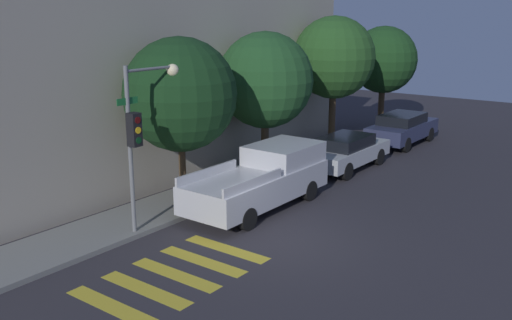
{
  "coord_description": "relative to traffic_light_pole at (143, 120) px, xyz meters",
  "views": [
    {
      "loc": [
        -11.87,
        -8.22,
        6.05
      ],
      "look_at": [
        1.85,
        2.1,
        1.6
      ],
      "focal_mm": 40.0,
      "sensor_mm": 36.0,
      "label": 1
    }
  ],
  "objects": [
    {
      "name": "pickup_truck",
      "position": [
        3.8,
        -1.27,
        -2.31
      ],
      "size": [
        5.4,
        2.04,
        1.83
      ],
      "color": "#BCBCC1",
      "rests_on": "ground"
    },
    {
      "name": "building_row",
      "position": [
        1.58,
        5.45,
        0.1
      ],
      "size": [
        26.0,
        6.0,
        6.68
      ],
      "primitive_type": "cube",
      "color": "#A89E8E",
      "rests_on": "ground"
    },
    {
      "name": "sedan_near_corner",
      "position": [
        9.36,
        -1.27,
        -2.5
      ],
      "size": [
        4.45,
        1.75,
        1.37
      ],
      "color": "#B7BABF",
      "rests_on": "ground"
    },
    {
      "name": "sedan_middle",
      "position": [
        14.89,
        -1.27,
        -2.45
      ],
      "size": [
        4.6,
        1.82,
        1.47
      ],
      "color": "#2D3351",
      "rests_on": "ground"
    },
    {
      "name": "traffic_light_pole",
      "position": [
        0.0,
        0.0,
        0.0
      ],
      "size": [
        2.24,
        0.56,
        4.72
      ],
      "color": "slate",
      "rests_on": "ground"
    },
    {
      "name": "tree_near_corner",
      "position": [
        2.48,
        1.0,
        0.32
      ],
      "size": [
        3.6,
        3.6,
        5.37
      ],
      "color": "#4C3823",
      "rests_on": "ground"
    },
    {
      "name": "crosswalk",
      "position": [
        -1.5,
        -2.57,
        -3.23
      ],
      "size": [
        4.26,
        2.6,
        0.0
      ],
      "color": "gold",
      "rests_on": "ground"
    },
    {
      "name": "tree_behind_truck",
      "position": [
        17.39,
        1.0,
        0.45
      ],
      "size": [
        3.43,
        3.43,
        5.41
      ],
      "color": "#4C3823",
      "rests_on": "ground"
    },
    {
      "name": "ground_plane",
      "position": [
        1.58,
        -3.37,
        -3.24
      ],
      "size": [
        60.0,
        60.0,
        0.0
      ],
      "primitive_type": "plane",
      "color": "#2D2B30"
    },
    {
      "name": "sidewalk",
      "position": [
        1.58,
        0.94,
        -3.17
      ],
      "size": [
        26.0,
        2.22,
        0.14
      ],
      "primitive_type": "cube",
      "color": "slate",
      "rests_on": "ground"
    },
    {
      "name": "tree_midblock",
      "position": [
        7.01,
        1.0,
        0.35
      ],
      "size": [
        3.62,
        3.62,
        5.41
      ],
      "color": "brown",
      "rests_on": "ground"
    },
    {
      "name": "tree_far_end",
      "position": [
        12.19,
        1.0,
        0.87
      ],
      "size": [
        3.64,
        3.64,
        5.94
      ],
      "color": "#4C3823",
      "rests_on": "ground"
    }
  ]
}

